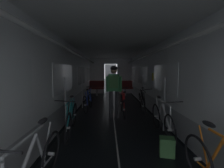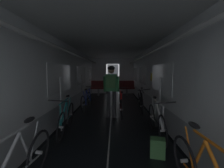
{
  "view_description": "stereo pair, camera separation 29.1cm",
  "coord_description": "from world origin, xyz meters",
  "px_view_note": "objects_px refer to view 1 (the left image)",
  "views": [
    {
      "loc": [
        -0.18,
        -1.86,
        1.56
      ],
      "look_at": [
        0.0,
        5.5,
        0.95
      ],
      "focal_mm": 25.13,
      "sensor_mm": 36.0,
      "label": 1
    },
    {
      "loc": [
        0.11,
        -1.86,
        1.56
      ],
      "look_at": [
        0.0,
        5.5,
        0.95
      ],
      "focal_mm": 25.13,
      "sensor_mm": 36.0,
      "label": 2
    }
  ],
  "objects_px": {
    "bicycle_red_in_aisle": "(123,105)",
    "backpack_on_floor": "(167,147)",
    "bicycle_teal": "(71,118)",
    "bicycle_black": "(142,102)",
    "person_cyclist_aisle": "(114,86)",
    "bicycle_white": "(162,120)",
    "bicycle_blue": "(88,101)",
    "bench_seat_far_right": "(125,87)",
    "bench_seat_far_left": "(97,87)"
  },
  "relations": [
    {
      "from": "backpack_on_floor",
      "to": "bicycle_blue",
      "type": "bearing_deg",
      "value": 119.1
    },
    {
      "from": "bicycle_black",
      "to": "bicycle_white",
      "type": "relative_size",
      "value": 1.0
    },
    {
      "from": "bicycle_red_in_aisle",
      "to": "person_cyclist_aisle",
      "type": "bearing_deg",
      "value": -141.35
    },
    {
      "from": "bench_seat_far_right",
      "to": "bicycle_black",
      "type": "distance_m",
      "value": 4.03
    },
    {
      "from": "bicycle_black",
      "to": "bicycle_white",
      "type": "distance_m",
      "value": 2.26
    },
    {
      "from": "bicycle_black",
      "to": "bicycle_blue",
      "type": "xyz_separation_m",
      "value": [
        -2.1,
        0.21,
        0.0
      ]
    },
    {
      "from": "bicycle_white",
      "to": "bicycle_red_in_aisle",
      "type": "bearing_deg",
      "value": 114.23
    },
    {
      "from": "bench_seat_far_left",
      "to": "bicycle_black",
      "type": "height_order",
      "value": "same"
    },
    {
      "from": "bench_seat_far_right",
      "to": "person_cyclist_aisle",
      "type": "height_order",
      "value": "person_cyclist_aisle"
    },
    {
      "from": "bicycle_blue",
      "to": "bicycle_teal",
      "type": "height_order",
      "value": "bicycle_blue"
    },
    {
      "from": "bicycle_teal",
      "to": "backpack_on_floor",
      "type": "height_order",
      "value": "bicycle_teal"
    },
    {
      "from": "bench_seat_far_right",
      "to": "bicycle_teal",
      "type": "bearing_deg",
      "value": -108.13
    },
    {
      "from": "bicycle_white",
      "to": "backpack_on_floor",
      "type": "xyz_separation_m",
      "value": [
        -0.22,
        -0.91,
        -0.21
      ]
    },
    {
      "from": "bicycle_teal",
      "to": "bicycle_black",
      "type": "bearing_deg",
      "value": 43.17
    },
    {
      "from": "bicycle_black",
      "to": "bicycle_teal",
      "type": "relative_size",
      "value": 1.0
    },
    {
      "from": "bicycle_blue",
      "to": "backpack_on_floor",
      "type": "relative_size",
      "value": 4.98
    },
    {
      "from": "bicycle_blue",
      "to": "bicycle_red_in_aisle",
      "type": "height_order",
      "value": "bicycle_blue"
    },
    {
      "from": "bench_seat_far_left",
      "to": "backpack_on_floor",
      "type": "height_order",
      "value": "bench_seat_far_left"
    },
    {
      "from": "bicycle_teal",
      "to": "person_cyclist_aisle",
      "type": "distance_m",
      "value": 1.83
    },
    {
      "from": "bench_seat_far_right",
      "to": "bicycle_white",
      "type": "relative_size",
      "value": 0.58
    },
    {
      "from": "bicycle_blue",
      "to": "bicycle_teal",
      "type": "bearing_deg",
      "value": -92.92
    },
    {
      "from": "bicycle_teal",
      "to": "person_cyclist_aisle",
      "type": "xyz_separation_m",
      "value": [
        1.1,
        1.29,
        0.69
      ]
    },
    {
      "from": "person_cyclist_aisle",
      "to": "backpack_on_floor",
      "type": "relative_size",
      "value": 5.09
    },
    {
      "from": "bicycle_teal",
      "to": "bicycle_white",
      "type": "relative_size",
      "value": 1.0
    },
    {
      "from": "bench_seat_far_left",
      "to": "bicycle_black",
      "type": "relative_size",
      "value": 0.58
    },
    {
      "from": "bicycle_white",
      "to": "person_cyclist_aisle",
      "type": "relative_size",
      "value": 0.98
    },
    {
      "from": "bicycle_blue",
      "to": "bench_seat_far_right",
      "type": "bearing_deg",
      "value": 63.72
    },
    {
      "from": "bicycle_blue",
      "to": "bicycle_black",
      "type": "bearing_deg",
      "value": -5.82
    },
    {
      "from": "bicycle_red_in_aisle",
      "to": "backpack_on_floor",
      "type": "height_order",
      "value": "bicycle_red_in_aisle"
    },
    {
      "from": "bicycle_red_in_aisle",
      "to": "bicycle_teal",
      "type": "bearing_deg",
      "value": -132.68
    },
    {
      "from": "bicycle_blue",
      "to": "person_cyclist_aisle",
      "type": "xyz_separation_m",
      "value": [
        0.99,
        -1.0,
        0.69
      ]
    },
    {
      "from": "person_cyclist_aisle",
      "to": "bicycle_black",
      "type": "bearing_deg",
      "value": 35.28
    },
    {
      "from": "bench_seat_far_right",
      "to": "bicycle_black",
      "type": "xyz_separation_m",
      "value": [
        0.22,
        -4.02,
        -0.19
      ]
    },
    {
      "from": "bench_seat_far_right",
      "to": "bicycle_white",
      "type": "xyz_separation_m",
      "value": [
        0.22,
        -6.27,
        -0.18
      ]
    },
    {
      "from": "bicycle_white",
      "to": "bicycle_blue",
      "type": "bearing_deg",
      "value": 130.39
    },
    {
      "from": "bicycle_teal",
      "to": "bicycle_white",
      "type": "height_order",
      "value": "bicycle_teal"
    },
    {
      "from": "bench_seat_far_right",
      "to": "bicycle_black",
      "type": "bearing_deg",
      "value": -86.87
    },
    {
      "from": "person_cyclist_aisle",
      "to": "bicycle_red_in_aisle",
      "type": "distance_m",
      "value": 0.81
    },
    {
      "from": "bicycle_black",
      "to": "bicycle_white",
      "type": "xyz_separation_m",
      "value": [
        0.0,
        -2.26,
        0.0
      ]
    },
    {
      "from": "person_cyclist_aisle",
      "to": "backpack_on_floor",
      "type": "distance_m",
      "value": 2.7
    },
    {
      "from": "bench_seat_far_left",
      "to": "bicycle_black",
      "type": "distance_m",
      "value": 4.5
    },
    {
      "from": "bench_seat_far_right",
      "to": "person_cyclist_aisle",
      "type": "bearing_deg",
      "value": -100.5
    },
    {
      "from": "bicycle_blue",
      "to": "backpack_on_floor",
      "type": "bearing_deg",
      "value": -60.9
    },
    {
      "from": "bicycle_white",
      "to": "bicycle_red_in_aisle",
      "type": "relative_size",
      "value": 1.0
    },
    {
      "from": "person_cyclist_aisle",
      "to": "backpack_on_floor",
      "type": "bearing_deg",
      "value": -69.44
    },
    {
      "from": "bench_seat_far_right",
      "to": "backpack_on_floor",
      "type": "distance_m",
      "value": 7.19
    },
    {
      "from": "bicycle_black",
      "to": "bicycle_teal",
      "type": "distance_m",
      "value": 3.04
    },
    {
      "from": "bicycle_black",
      "to": "person_cyclist_aisle",
      "type": "bearing_deg",
      "value": -144.72
    },
    {
      "from": "bench_seat_far_right",
      "to": "backpack_on_floor",
      "type": "xyz_separation_m",
      "value": [
        0.0,
        -7.18,
        -0.4
      ]
    },
    {
      "from": "bicycle_white",
      "to": "bicycle_black",
      "type": "bearing_deg",
      "value": 90.06
    }
  ]
}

